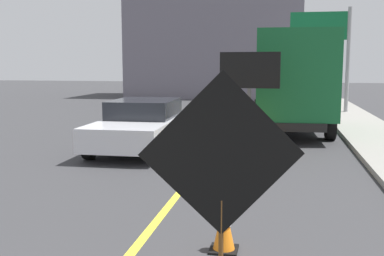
{
  "coord_description": "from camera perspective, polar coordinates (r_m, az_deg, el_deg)",
  "views": [
    {
      "loc": [
        1.81,
        -1.44,
        2.39
      ],
      "look_at": [
        0.51,
        5.35,
        1.42
      ],
      "focal_mm": 43.07,
      "sensor_mm": 36.0,
      "label": 1
    }
  ],
  "objects": [
    {
      "name": "lane_center_stripe",
      "position": [
        8.02,
        -2.71,
        -9.36
      ],
      "size": [
        0.14,
        36.0,
        0.01
      ],
      "primitive_type": "cube",
      "color": "yellow",
      "rests_on": "ground"
    },
    {
      "name": "roadwork_sign",
      "position": [
        4.51,
        3.71,
        -3.8
      ],
      "size": [
        1.59,
        0.42,
        2.33
      ],
      "color": "#593819",
      "rests_on": "ground"
    },
    {
      "name": "arrow_board_trailer",
      "position": [
        12.45,
        7.01,
        -0.93
      ],
      "size": [
        1.6,
        1.91,
        2.7
      ],
      "color": "orange",
      "rests_on": "ground"
    },
    {
      "name": "box_truck",
      "position": [
        16.92,
        12.1,
        5.91
      ],
      "size": [
        2.83,
        7.68,
        3.41
      ],
      "color": "black",
      "rests_on": "ground"
    },
    {
      "name": "pickup_car",
      "position": [
        13.08,
        -6.07,
        0.47
      ],
      "size": [
        2.14,
        4.88,
        1.38
      ],
      "color": "silver",
      "rests_on": "ground"
    },
    {
      "name": "highway_guide_sign",
      "position": [
        22.87,
        16.88,
        10.2
      ],
      "size": [
        2.79,
        0.18,
        5.0
      ],
      "color": "gray",
      "rests_on": "ground"
    },
    {
      "name": "far_building_block",
      "position": [
        33.83,
        2.97,
        10.7
      ],
      "size": [
        12.03,
        6.23,
        8.04
      ],
      "primitive_type": "cube",
      "color": "slate",
      "rests_on": "ground"
    },
    {
      "name": "traffic_cone_near_sign",
      "position": [
        6.04,
        3.99,
        -12.0
      ],
      "size": [
        0.36,
        0.36,
        0.67
      ],
      "color": "black",
      "rests_on": "ground"
    },
    {
      "name": "traffic_cone_mid_lane",
      "position": [
        8.32,
        3.52,
        -6.22
      ],
      "size": [
        0.36,
        0.36,
        0.72
      ],
      "color": "black",
      "rests_on": "ground"
    },
    {
      "name": "traffic_cone_far_lane",
      "position": [
        10.85,
        3.42,
        -3.09
      ],
      "size": [
        0.36,
        0.36,
        0.64
      ],
      "color": "black",
      "rests_on": "ground"
    }
  ]
}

